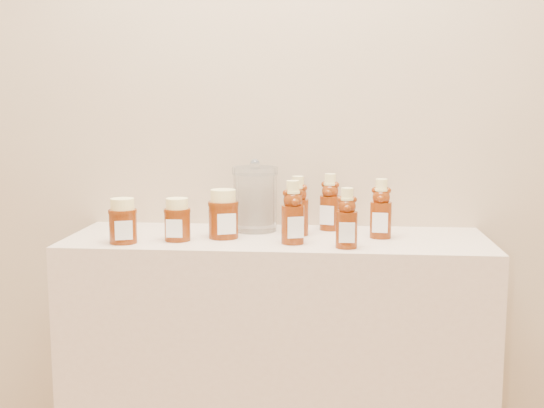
# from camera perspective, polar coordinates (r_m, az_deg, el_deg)

# --- Properties ---
(wall_back) EXTENTS (3.50, 0.02, 2.70)m
(wall_back) POSITION_cam_1_polar(r_m,az_deg,el_deg) (2.12, 0.88, 10.33)
(wall_back) COLOR tan
(wall_back) RESTS_ON ground
(display_table) EXTENTS (1.20, 0.40, 0.90)m
(display_table) POSITION_cam_1_polar(r_m,az_deg,el_deg) (2.09, 0.41, -14.97)
(display_table) COLOR #CDB196
(display_table) RESTS_ON ground
(bear_bottle_back_left) EXTENTS (0.08, 0.08, 0.19)m
(bear_bottle_back_left) POSITION_cam_1_polar(r_m,az_deg,el_deg) (1.97, 2.18, 0.18)
(bear_bottle_back_left) COLOR #581D06
(bear_bottle_back_left) RESTS_ON display_table
(bear_bottle_back_mid) EXTENTS (0.08, 0.08, 0.19)m
(bear_bottle_back_mid) POSITION_cam_1_polar(r_m,az_deg,el_deg) (2.06, 4.88, 0.48)
(bear_bottle_back_mid) COLOR #581D06
(bear_bottle_back_mid) RESTS_ON display_table
(bear_bottle_back_right) EXTENTS (0.07, 0.07, 0.19)m
(bear_bottle_back_right) POSITION_cam_1_polar(r_m,az_deg,el_deg) (1.95, 9.11, -0.06)
(bear_bottle_back_right) COLOR #581D06
(bear_bottle_back_right) RESTS_ON display_table
(bear_bottle_front_left) EXTENTS (0.08, 0.08, 0.20)m
(bear_bottle_front_left) POSITION_cam_1_polar(r_m,az_deg,el_deg) (1.85, 1.75, -0.35)
(bear_bottle_front_left) COLOR #581D06
(bear_bottle_front_left) RESTS_ON display_table
(bear_bottle_front_right) EXTENTS (0.06, 0.06, 0.18)m
(bear_bottle_front_right) POSITION_cam_1_polar(r_m,az_deg,el_deg) (1.81, 6.28, -0.84)
(bear_bottle_front_right) COLOR #581D06
(bear_bottle_front_right) RESTS_ON display_table
(honey_jar_left) EXTENTS (0.10, 0.10, 0.12)m
(honey_jar_left) POSITION_cam_1_polar(r_m,az_deg,el_deg) (1.90, -12.37, -1.38)
(honey_jar_left) COLOR #581D06
(honey_jar_left) RESTS_ON display_table
(honey_jar_back) EXTENTS (0.11, 0.11, 0.14)m
(honey_jar_back) POSITION_cam_1_polar(r_m,az_deg,el_deg) (1.94, -4.09, -0.82)
(honey_jar_back) COLOR #581D06
(honey_jar_back) RESTS_ON display_table
(honey_jar_front) EXTENTS (0.08, 0.08, 0.12)m
(honey_jar_front) POSITION_cam_1_polar(r_m,az_deg,el_deg) (1.91, -7.93, -1.29)
(honey_jar_front) COLOR #581D06
(honey_jar_front) RESTS_ON display_table
(glass_canister) EXTENTS (0.16, 0.16, 0.21)m
(glass_canister) POSITION_cam_1_polar(r_m,az_deg,el_deg) (2.03, -1.42, 0.66)
(glass_canister) COLOR white
(glass_canister) RESTS_ON display_table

